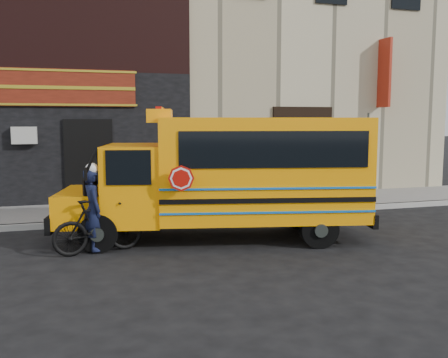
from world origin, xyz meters
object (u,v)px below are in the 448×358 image
school_bus (232,173)px  bicycle (98,226)px  cyclist (93,212)px  sign_pole (367,155)px

school_bus → bicycle: 3.14m
school_bus → cyclist: (-3.06, -0.30, -0.67)m
school_bus → bicycle: (-2.96, -0.40, -0.95)m
school_bus → bicycle: school_bus is taller
school_bus → sign_pole: bearing=28.8°
sign_pole → cyclist: 9.10m
school_bus → cyclist: size_ratio=4.28×
school_bus → cyclist: bearing=-174.3°
sign_pole → cyclist: bearing=-158.8°
sign_pole → bicycle: size_ratio=1.58×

